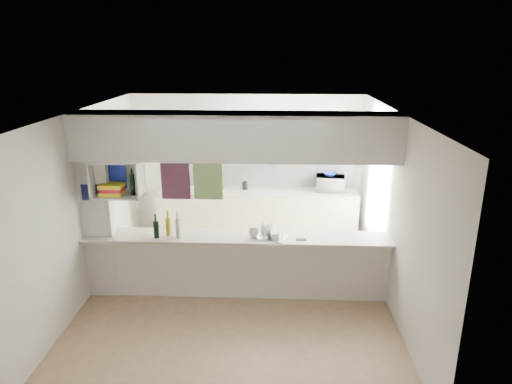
# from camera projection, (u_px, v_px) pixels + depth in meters

# --- Properties ---
(floor) EXTENTS (4.80, 4.80, 0.00)m
(floor) POSITION_uv_depth(u_px,v_px,m) (237.00, 295.00, 6.53)
(floor) COLOR #926F55
(floor) RESTS_ON ground
(ceiling) EXTENTS (4.80, 4.80, 0.00)m
(ceiling) POSITION_uv_depth(u_px,v_px,m) (235.00, 113.00, 5.74)
(ceiling) COLOR white
(ceiling) RESTS_ON wall_back
(wall_back) EXTENTS (4.20, 0.00, 4.20)m
(wall_back) POSITION_uv_depth(u_px,v_px,m) (247.00, 166.00, 8.42)
(wall_back) COLOR silver
(wall_back) RESTS_ON floor
(wall_left) EXTENTS (0.00, 4.80, 4.80)m
(wall_left) POSITION_uv_depth(u_px,v_px,m) (83.00, 208.00, 6.22)
(wall_left) COLOR silver
(wall_left) RESTS_ON floor
(wall_right) EXTENTS (0.00, 4.80, 4.80)m
(wall_right) POSITION_uv_depth(u_px,v_px,m) (394.00, 212.00, 6.05)
(wall_right) COLOR silver
(wall_right) RESTS_ON floor
(servery_partition) EXTENTS (4.20, 0.50, 2.60)m
(servery_partition) POSITION_uv_depth(u_px,v_px,m) (223.00, 184.00, 6.03)
(servery_partition) COLOR silver
(servery_partition) RESTS_ON floor
(cubby_shelf) EXTENTS (0.65, 0.35, 0.50)m
(cubby_shelf) POSITION_uv_depth(u_px,v_px,m) (117.00, 180.00, 6.01)
(cubby_shelf) COLOR white
(cubby_shelf) RESTS_ON bulkhead
(kitchen_run) EXTENTS (3.60, 0.63, 2.24)m
(kitchen_run) POSITION_uv_depth(u_px,v_px,m) (255.00, 195.00, 8.31)
(kitchen_run) COLOR #EBE3C7
(kitchen_run) RESTS_ON floor
(microwave) EXTENTS (0.54, 0.39, 0.28)m
(microwave) POSITION_uv_depth(u_px,v_px,m) (330.00, 183.00, 8.16)
(microwave) COLOR white
(microwave) RESTS_ON bench_top
(bowl) EXTENTS (0.23, 0.23, 0.06)m
(bowl) POSITION_uv_depth(u_px,v_px,m) (330.00, 174.00, 8.13)
(bowl) COLOR #0D1D91
(bowl) RESTS_ON microwave
(dish_rack) EXTENTS (0.50, 0.44, 0.23)m
(dish_rack) POSITION_uv_depth(u_px,v_px,m) (271.00, 231.00, 6.17)
(dish_rack) COLOR silver
(dish_rack) RESTS_ON breakfast_bar
(cup) EXTENTS (0.17, 0.17, 0.11)m
(cup) POSITION_uv_depth(u_px,v_px,m) (254.00, 233.00, 6.18)
(cup) COLOR white
(cup) RESTS_ON dish_rack
(wine_bottles) EXTENTS (0.37, 0.15, 0.37)m
(wine_bottles) POSITION_uv_depth(u_px,v_px,m) (168.00, 228.00, 6.17)
(wine_bottles) COLOR black
(wine_bottles) RESTS_ON breakfast_bar
(plastic_tubs) EXTENTS (0.50, 0.18, 0.08)m
(plastic_tubs) POSITION_uv_depth(u_px,v_px,m) (276.00, 235.00, 6.19)
(plastic_tubs) COLOR silver
(plastic_tubs) RESTS_ON breakfast_bar
(utensil_jar) EXTENTS (0.10, 0.10, 0.14)m
(utensil_jar) POSITION_uv_depth(u_px,v_px,m) (245.00, 186.00, 8.28)
(utensil_jar) COLOR black
(utensil_jar) RESTS_ON bench_top
(knife_block) EXTENTS (0.10, 0.08, 0.21)m
(knife_block) POSITION_uv_depth(u_px,v_px,m) (221.00, 183.00, 8.31)
(knife_block) COLOR brown
(knife_block) RESTS_ON bench_top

